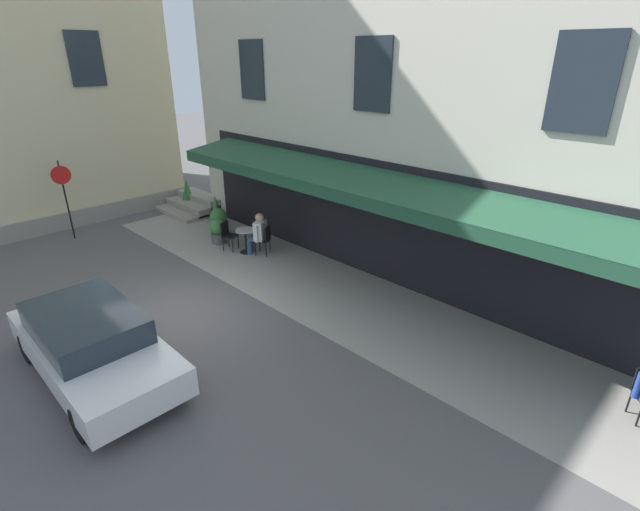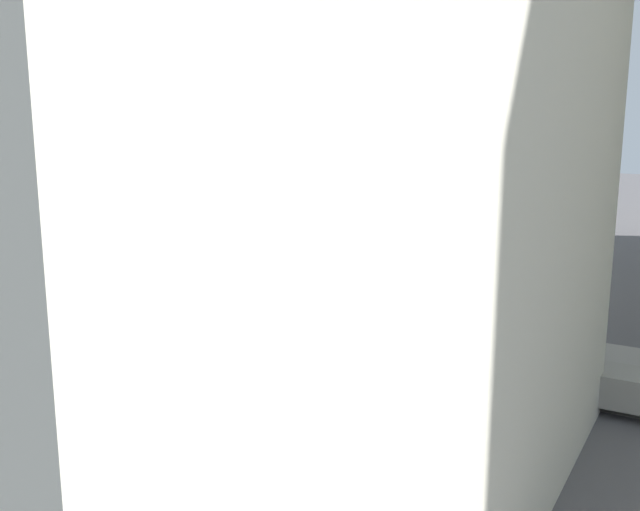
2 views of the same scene
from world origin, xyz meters
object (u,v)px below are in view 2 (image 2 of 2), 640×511
(cafe_table_mid_terrace, at_px, (377,310))
(parked_car_white, at_px, (376,238))
(cafe_chair_black_corner_right, at_px, (343,307))
(seated_companion_in_white, at_px, (354,298))
(potted_plant_entrance_right, at_px, (515,343))
(cafe_table_near_entrance, at_px, (1,251))
(cafe_chair_black_by_window, at_px, (412,308))
(potted_plant_mid_terrace, at_px, (472,327))
(cafe_chair_black_under_awning, at_px, (2,245))
(potted_plant_by_steps, at_px, (446,321))

(cafe_table_mid_terrace, distance_m, parked_car_white, 6.26)
(cafe_chair_black_corner_right, distance_m, seated_companion_in_white, 0.27)
(cafe_chair_black_corner_right, distance_m, potted_plant_entrance_right, 3.35)
(cafe_table_near_entrance, distance_m, cafe_chair_black_by_window, 11.44)
(seated_companion_in_white, height_order, potted_plant_mid_terrace, seated_companion_in_white)
(seated_companion_in_white, distance_m, potted_plant_entrance_right, 3.19)
(cafe_chair_black_under_awning, height_order, parked_car_white, parked_car_white)
(potted_plant_mid_terrace, bearing_deg, cafe_chair_black_by_window, 156.42)
(seated_companion_in_white, bearing_deg, cafe_table_mid_terrace, 29.84)
(potted_plant_entrance_right, bearing_deg, seated_companion_in_white, 169.34)
(cafe_chair_black_corner_right, distance_m, potted_plant_by_steps, 1.89)
(seated_companion_in_white, relative_size, potted_plant_entrance_right, 1.19)
(cafe_chair_black_by_window, bearing_deg, parked_car_white, 121.80)
(cafe_chair_black_corner_right, distance_m, potted_plant_mid_terrace, 2.47)
(cafe_table_near_entrance, xyz_separation_m, cafe_chair_black_corner_right, (10.31, -0.43, 0.06))
(cafe_table_near_entrance, bearing_deg, cafe_chair_black_corner_right, -2.41)
(potted_plant_mid_terrace, xyz_separation_m, parked_car_white, (-4.67, 5.96, 0.17))
(cafe_table_near_entrance, relative_size, cafe_table_mid_terrace, 1.00)
(cafe_chair_black_under_awning, bearing_deg, parked_car_white, 30.71)
(cafe_table_mid_terrace, bearing_deg, potted_plant_mid_terrace, -9.87)
(seated_companion_in_white, bearing_deg, potted_plant_by_steps, 12.14)
(potted_plant_mid_terrace, bearing_deg, cafe_table_mid_terrace, 170.13)
(cafe_table_mid_terrace, distance_m, potted_plant_mid_terrace, 1.95)
(cafe_chair_black_by_window, relative_size, potted_plant_entrance_right, 0.82)
(seated_companion_in_white, xyz_separation_m, potted_plant_entrance_right, (3.13, -0.59, -0.16))
(cafe_chair_black_under_awning, height_order, cafe_table_mid_terrace, cafe_chair_black_under_awning)
(cafe_chair_black_by_window, height_order, potted_plant_by_steps, cafe_chair_black_by_window)
(cafe_chair_black_by_window, distance_m, cafe_chair_black_corner_right, 1.26)
(potted_plant_mid_terrace, relative_size, parked_car_white, 0.21)
(cafe_table_mid_terrace, bearing_deg, potted_plant_entrance_right, -16.05)
(cafe_table_mid_terrace, relative_size, cafe_chair_black_corner_right, 0.82)
(cafe_chair_black_under_awning, distance_m, potted_plant_by_steps, 12.65)
(seated_companion_in_white, relative_size, parked_car_white, 0.30)
(cafe_chair_black_corner_right, relative_size, potted_plant_mid_terrace, 0.99)
(cafe_table_near_entrance, height_order, parked_car_white, parked_car_white)
(cafe_table_mid_terrace, bearing_deg, cafe_chair_black_under_awning, 177.45)
(cafe_table_mid_terrace, bearing_deg, cafe_table_near_entrance, 179.37)
(cafe_chair_black_by_window, distance_m, seated_companion_in_white, 1.06)
(potted_plant_by_steps, bearing_deg, cafe_chair_black_by_window, 171.49)
(cafe_table_mid_terrace, relative_size, potted_plant_entrance_right, 0.68)
(cafe_table_mid_terrace, relative_size, cafe_chair_black_by_window, 0.82)
(cafe_chair_black_under_awning, relative_size, potted_plant_mid_terrace, 0.99)
(cafe_table_near_entrance, height_order, seated_companion_in_white, seated_companion_in_white)
(cafe_table_near_entrance, distance_m, seated_companion_in_white, 10.51)
(cafe_chair_black_corner_right, xyz_separation_m, seated_companion_in_white, (0.19, 0.11, 0.16))
(cafe_table_near_entrance, relative_size, potted_plant_entrance_right, 0.68)
(cafe_table_near_entrance, xyz_separation_m, potted_plant_mid_terrace, (12.78, -0.45, 0.05))
(potted_plant_entrance_right, height_order, parked_car_white, parked_car_white)
(cafe_table_near_entrance, height_order, potted_plant_mid_terrace, potted_plant_mid_terrace)
(cafe_chair_black_under_awning, height_order, potted_plant_by_steps, cafe_chair_black_under_awning)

